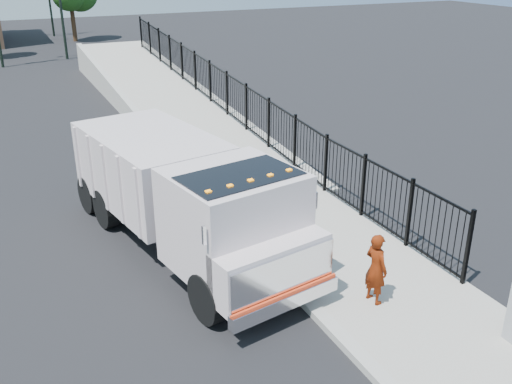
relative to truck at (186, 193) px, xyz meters
name	(u,v)px	position (x,y,z in m)	size (l,w,h in m)	color
ground	(283,281)	(1.52, -2.33, -1.61)	(120.00, 120.00, 0.00)	black
sidewalk	(405,303)	(3.45, -4.33, -1.55)	(3.55, 12.00, 0.12)	#9E998E
curb	(329,325)	(1.52, -4.33, -1.53)	(0.30, 12.00, 0.16)	#ADAAA3
ramp	(169,110)	(3.65, 13.67, -1.61)	(3.95, 24.00, 1.70)	#9E998E
iron_fence	(227,108)	(5.07, 9.67, -0.71)	(0.10, 28.00, 1.80)	black
truck	(186,193)	(0.00, 0.00, 0.00)	(4.14, 8.71, 2.87)	black
worker	(376,268)	(2.81, -4.04, -0.69)	(0.58, 0.38, 1.60)	#621C06
debris	(321,261)	(2.64, -2.15, -1.45)	(0.35, 0.35, 0.09)	silver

